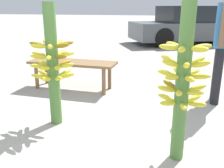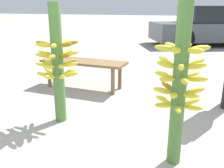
{
  "view_description": "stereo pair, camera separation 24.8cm",
  "coord_description": "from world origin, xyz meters",
  "px_view_note": "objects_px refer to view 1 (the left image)",
  "views": [
    {
      "loc": [
        0.71,
        -1.96,
        1.33
      ],
      "look_at": [
        0.09,
        0.32,
        0.59
      ],
      "focal_mm": 40.0,
      "sensor_mm": 36.0,
      "label": 1
    },
    {
      "loc": [
        0.95,
        -1.89,
        1.33
      ],
      "look_at": [
        0.09,
        0.32,
        0.59
      ],
      "focal_mm": 40.0,
      "sensor_mm": 36.0,
      "label": 2
    }
  ],
  "objects_px": {
    "vendor_person": "(222,34)",
    "banana_stalk_center": "(183,82)",
    "parked_car": "(188,26)",
    "market_bench": "(72,65)",
    "banana_stalk_left": "(53,64)"
  },
  "relations": [
    {
      "from": "banana_stalk_center",
      "to": "market_bench",
      "type": "height_order",
      "value": "banana_stalk_center"
    },
    {
      "from": "vendor_person",
      "to": "parked_car",
      "type": "bearing_deg",
      "value": 7.75
    },
    {
      "from": "banana_stalk_center",
      "to": "vendor_person",
      "type": "height_order",
      "value": "vendor_person"
    },
    {
      "from": "banana_stalk_left",
      "to": "vendor_person",
      "type": "distance_m",
      "value": 2.27
    },
    {
      "from": "vendor_person",
      "to": "parked_car",
      "type": "xyz_separation_m",
      "value": [
        -0.32,
        6.25,
        -0.31
      ]
    },
    {
      "from": "vendor_person",
      "to": "market_bench",
      "type": "xyz_separation_m",
      "value": [
        -2.23,
        0.02,
        -0.57
      ]
    },
    {
      "from": "banana_stalk_center",
      "to": "parked_car",
      "type": "height_order",
      "value": "banana_stalk_center"
    },
    {
      "from": "banana_stalk_center",
      "to": "market_bench",
      "type": "relative_size",
      "value": 0.96
    },
    {
      "from": "vendor_person",
      "to": "banana_stalk_center",
      "type": "bearing_deg",
      "value": 167.75
    },
    {
      "from": "banana_stalk_center",
      "to": "parked_car",
      "type": "bearing_deg",
      "value": 88.72
    },
    {
      "from": "banana_stalk_left",
      "to": "parked_car",
      "type": "bearing_deg",
      "value": 78.08
    },
    {
      "from": "banana_stalk_left",
      "to": "market_bench",
      "type": "distance_m",
      "value": 1.33
    },
    {
      "from": "banana_stalk_left",
      "to": "market_bench",
      "type": "height_order",
      "value": "banana_stalk_left"
    },
    {
      "from": "banana_stalk_left",
      "to": "banana_stalk_center",
      "type": "xyz_separation_m",
      "value": [
        1.4,
        -0.37,
        0.01
      ]
    },
    {
      "from": "banana_stalk_center",
      "to": "vendor_person",
      "type": "relative_size",
      "value": 0.85
    }
  ]
}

